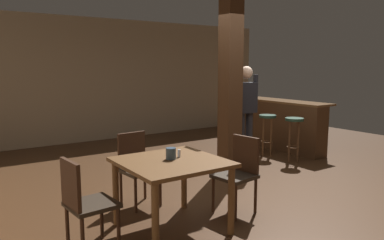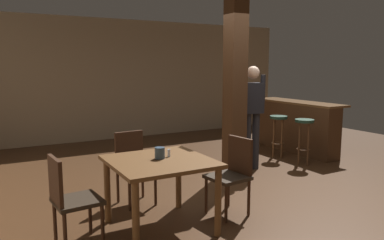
{
  "view_description": "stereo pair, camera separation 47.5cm",
  "coord_description": "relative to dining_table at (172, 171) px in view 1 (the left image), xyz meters",
  "views": [
    {
      "loc": [
        -3.74,
        -3.87,
        1.73
      ],
      "look_at": [
        -0.84,
        0.36,
        0.98
      ],
      "focal_mm": 35.0,
      "sensor_mm": 36.0,
      "label": 1
    },
    {
      "loc": [
        -3.34,
        -4.12,
        1.73
      ],
      "look_at": [
        -0.84,
        0.36,
        0.98
      ],
      "focal_mm": 35.0,
      "sensor_mm": 36.0,
      "label": 2
    }
  ],
  "objects": [
    {
      "name": "ground_plane",
      "position": [
        1.78,
        0.63,
        -0.64
      ],
      "size": [
        10.8,
        10.8,
        0.0
      ],
      "primitive_type": "plane",
      "color": "#422816"
    },
    {
      "name": "chair_west",
      "position": [
        -0.93,
        0.02,
        -0.13
      ],
      "size": [
        0.46,
        0.46,
        0.89
      ],
      "color": "#2D2319",
      "rests_on": "ground_plane"
    },
    {
      "name": "bar_stool_near",
      "position": [
        3.27,
        1.17,
        -0.05
      ],
      "size": [
        0.33,
        0.33,
        0.8
      ],
      "color": "#1E3828",
      "rests_on": "ground_plane"
    },
    {
      "name": "chair_east",
      "position": [
        0.91,
        -0.03,
        -0.13
      ],
      "size": [
        0.47,
        0.47,
        0.89
      ],
      "color": "#2D2319",
      "rests_on": "ground_plane"
    },
    {
      "name": "dining_table",
      "position": [
        0.0,
        0.0,
        0.0
      ],
      "size": [
        1.02,
        1.02,
        0.75
      ],
      "color": "brown",
      "rests_on": "ground_plane"
    },
    {
      "name": "bar_stool_mid",
      "position": [
        3.25,
        1.8,
        -0.06
      ],
      "size": [
        0.32,
        0.32,
        0.79
      ],
      "color": "#1E3828",
      "rests_on": "ground_plane"
    },
    {
      "name": "pillar",
      "position": [
        1.87,
        1.29,
        0.76
      ],
      "size": [
        0.28,
        0.28,
        2.8
      ],
      "primitive_type": "cube",
      "color": "#422816",
      "rests_on": "ground_plane"
    },
    {
      "name": "chair_north",
      "position": [
        0.02,
        0.88,
        -0.13
      ],
      "size": [
        0.46,
        0.46,
        0.89
      ],
      "color": "#2D2319",
      "rests_on": "ground_plane"
    },
    {
      "name": "napkin_cup",
      "position": [
        0.02,
        0.05,
        0.17
      ],
      "size": [
        0.11,
        0.11,
        0.12
      ],
      "primitive_type": "cylinder",
      "color": "#33475B",
      "rests_on": "dining_table"
    },
    {
      "name": "bar_counter",
      "position": [
        3.9,
        2.06,
        -0.12
      ],
      "size": [
        0.56,
        2.08,
        1.01
      ],
      "color": "brown",
      "rests_on": "ground_plane"
    },
    {
      "name": "salt_shaker",
      "position": [
        0.14,
        0.08,
        0.16
      ],
      "size": [
        0.03,
        0.03,
        0.08
      ],
      "primitive_type": "cylinder",
      "color": "silver",
      "rests_on": "dining_table"
    },
    {
      "name": "standing_person",
      "position": [
        2.29,
        1.38,
        0.36
      ],
      "size": [
        0.47,
        0.24,
        1.72
      ],
      "color": "black",
      "rests_on": "ground_plane"
    },
    {
      "name": "wall_back",
      "position": [
        1.78,
        5.13,
        0.76
      ],
      "size": [
        8.0,
        0.1,
        2.8
      ],
      "primitive_type": "cube",
      "color": "gray",
      "rests_on": "ground_plane"
    }
  ]
}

